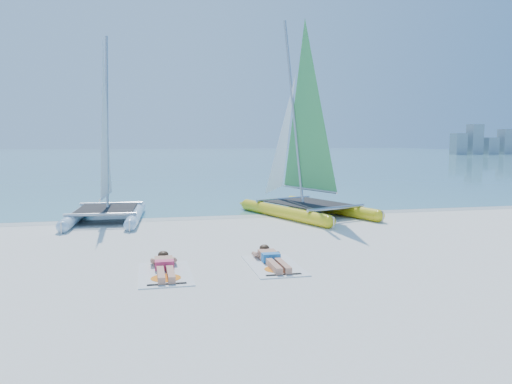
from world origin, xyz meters
TOP-DOWN VIEW (x-y plane):
  - ground at (0.00, 0.00)m, footprint 140.00×140.00m
  - sea at (0.00, 63.00)m, footprint 140.00×115.00m
  - wet_sand_strip at (0.00, 5.50)m, footprint 140.00×1.40m
  - distant_skyline at (53.71, 62.00)m, footprint 14.00×2.00m
  - catamaran_blue at (-3.89, 5.42)m, footprint 2.47×4.67m
  - catamaran_yellow at (2.49, 5.36)m, footprint 4.02×5.59m
  - towel_a at (-2.36, -1.52)m, footprint 1.00×1.85m
  - sunbather_a at (-2.36, -1.32)m, footprint 0.37×1.73m
  - towel_b at (-0.16, -1.37)m, footprint 1.00×1.85m
  - sunbather_b at (-0.16, -1.18)m, footprint 0.37×1.73m

SIDE VIEW (x-z plane):
  - ground at x=0.00m, z-range 0.00..0.00m
  - wet_sand_strip at x=0.00m, z-range 0.00..0.01m
  - sea at x=0.00m, z-range 0.00..0.01m
  - towel_a at x=-2.36m, z-range 0.00..0.02m
  - towel_b at x=-0.16m, z-range 0.00..0.02m
  - sunbather_a at x=-2.36m, z-range -0.01..0.25m
  - sunbather_b at x=-0.16m, z-range -0.01..0.25m
  - catamaran_blue at x=-3.89m, z-range -1.25..4.94m
  - distant_skyline at x=53.71m, z-range -0.56..4.44m
  - catamaran_yellow at x=2.49m, z-range -1.28..5.64m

